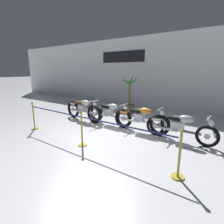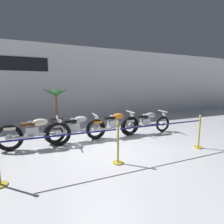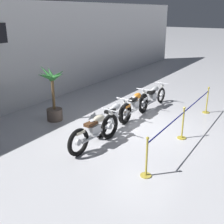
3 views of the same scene
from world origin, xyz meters
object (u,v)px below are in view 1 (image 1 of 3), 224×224
stanchion_mid_left (82,134)px  motorcycle_orange_2 (141,119)px  motorcycle_silver_3 (180,127)px  potted_palm_left_of_row (129,96)px  motorcycle_cream_0 (83,110)px  stanchion_far_left (60,119)px  stanchion_mid_right (179,162)px  motorcycle_silver_1 (110,113)px

stanchion_mid_left → motorcycle_orange_2: bearing=68.3°
motorcycle_orange_2 → motorcycle_silver_3: bearing=-3.3°
motorcycle_silver_3 → potted_palm_left_of_row: potted_palm_left_of_row is taller
motorcycle_cream_0 → stanchion_mid_left: bearing=-46.0°
motorcycle_orange_2 → stanchion_mid_left: bearing=-111.7°
stanchion_far_left → stanchion_mid_right: (3.81, 0.00, -0.30)m
stanchion_far_left → stanchion_mid_right: same height
motorcycle_silver_1 → stanchion_mid_right: (3.40, -2.19, -0.10)m
motorcycle_silver_3 → stanchion_mid_left: size_ratio=2.16×
motorcycle_silver_1 → motorcycle_silver_3: bearing=-2.7°
motorcycle_orange_2 → stanchion_mid_right: bearing=-47.6°
stanchion_far_left → motorcycle_orange_2: bearing=49.1°
motorcycle_silver_3 → stanchion_mid_right: bearing=-75.2°
motorcycle_silver_1 → motorcycle_orange_2: (1.45, -0.05, 0.01)m
motorcycle_orange_2 → stanchion_mid_left: stanchion_mid_left is taller
motorcycle_silver_3 → stanchion_far_left: 3.87m
motorcycle_cream_0 → stanchion_mid_right: (4.73, -1.98, -0.13)m
motorcycle_cream_0 → motorcycle_silver_3: motorcycle_cream_0 is taller
motorcycle_silver_3 → stanchion_mid_right: size_ratio=2.16×
stanchion_mid_left → stanchion_mid_right: 2.81m
motorcycle_silver_3 → stanchion_far_left: stanchion_far_left is taller
motorcycle_silver_1 → motorcycle_orange_2: 1.45m
stanchion_mid_left → stanchion_mid_right: same height
motorcycle_silver_1 → stanchion_mid_left: size_ratio=2.03×
potted_palm_left_of_row → stanchion_mid_left: potted_palm_left_of_row is taller
potted_palm_left_of_row → stanchion_mid_right: potted_palm_left_of_row is taller
stanchion_far_left → stanchion_mid_right: 3.82m
motorcycle_silver_1 → stanchion_mid_right: 4.05m
motorcycle_orange_2 → motorcycle_silver_3: 1.41m
motorcycle_silver_1 → stanchion_far_left: bearing=-100.6°
potted_palm_left_of_row → motorcycle_silver_1: bearing=-80.0°
motorcycle_cream_0 → stanchion_mid_left: stanchion_mid_left is taller
motorcycle_cream_0 → potted_palm_left_of_row: bearing=70.0°
motorcycle_silver_3 → stanchion_far_left: bearing=-147.8°
motorcycle_cream_0 → stanchion_far_left: 2.19m
motorcycle_cream_0 → stanchion_far_left: (0.91, -1.98, 0.17)m
motorcycle_cream_0 → stanchion_mid_right: 5.13m
motorcycle_cream_0 → motorcycle_orange_2: (2.77, 0.16, -0.02)m
motorcycle_silver_3 → potted_palm_left_of_row: bearing=143.2°
motorcycle_silver_1 → motorcycle_cream_0: bearing=-170.9°
stanchion_mid_right → motorcycle_silver_3: bearing=104.8°
stanchion_far_left → motorcycle_silver_3: bearing=32.2°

